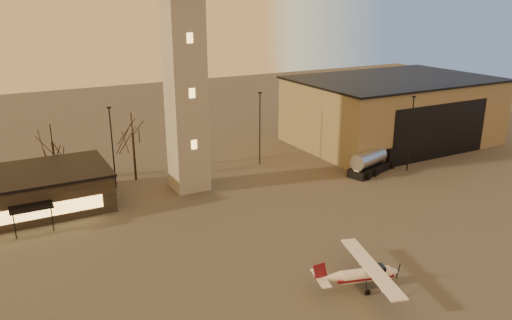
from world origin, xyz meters
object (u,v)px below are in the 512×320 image
Objects in this scene: control_tower at (184,52)px; fuel_truck at (373,163)px; hangar at (392,110)px; cessna_front at (367,277)px.

control_tower is 28.68m from fuel_truck.
hangar is at bearing 6.31° from control_tower.
cessna_front is 28.76m from fuel_truck.
control_tower reaches higher than fuel_truck.
fuel_truck is (23.62, -6.12, -15.07)m from control_tower.
hangar is 44.82m from cessna_front.
cessna_front is at bearing -135.13° from hangar.
fuel_truck is at bearing 64.09° from cessna_front.
hangar is at bearing 21.98° from fuel_truck.
fuel_truck reaches higher than cessna_front.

